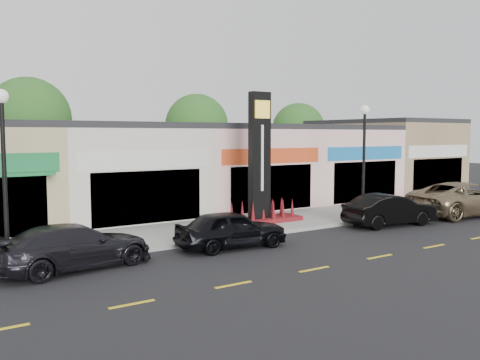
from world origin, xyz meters
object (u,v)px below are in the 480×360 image
(pylon_sign, at_px, (259,177))
(car_gold_suv, at_px, (466,199))
(lamp_west_near, at_px, (4,158))
(car_dark_sedan, at_px, (75,246))
(car_black_conv, at_px, (390,210))
(lamp_east_near, at_px, (364,150))
(car_black_sedan, at_px, (231,229))

(pylon_sign, bearing_deg, car_gold_suv, -17.79)
(lamp_west_near, distance_m, car_gold_suv, 21.98)
(car_dark_sedan, distance_m, car_gold_suv, 20.01)
(car_dark_sedan, bearing_deg, car_black_conv, -99.97)
(lamp_east_near, relative_size, car_black_conv, 1.22)
(lamp_west_near, relative_size, car_gold_suv, 0.87)
(pylon_sign, height_order, car_black_sedan, pylon_sign)
(lamp_east_near, distance_m, pylon_sign, 5.42)
(pylon_sign, distance_m, car_black_conv, 6.24)
(lamp_west_near, bearing_deg, car_dark_sedan, -37.04)
(car_gold_suv, bearing_deg, car_black_sedan, 97.13)
(car_black_conv, bearing_deg, lamp_west_near, 91.59)
(lamp_east_near, xyz_separation_m, car_gold_suv, (5.75, -1.75, -2.60))
(pylon_sign, height_order, car_gold_suv, pylon_sign)
(lamp_west_near, xyz_separation_m, car_black_conv, (16.06, -1.63, -2.74))
(pylon_sign, xyz_separation_m, car_dark_sedan, (-9.25, -3.02, -1.56))
(lamp_east_near, distance_m, car_black_sedan, 9.14)
(lamp_east_near, height_order, pylon_sign, pylon_sign)
(car_black_conv, bearing_deg, car_black_sedan, 96.79)
(car_black_sedan, bearing_deg, car_gold_suv, -86.67)
(lamp_west_near, distance_m, lamp_east_near, 16.00)
(lamp_east_near, height_order, car_black_conv, lamp_east_near)
(pylon_sign, height_order, car_dark_sedan, pylon_sign)
(car_black_sedan, height_order, car_gold_suv, car_gold_suv)
(car_dark_sedan, distance_m, car_black_sedan, 5.68)
(lamp_east_near, bearing_deg, pylon_sign, 161.25)
(pylon_sign, relative_size, car_black_sedan, 1.43)
(car_dark_sedan, bearing_deg, lamp_west_near, 44.21)
(car_black_conv, xyz_separation_m, car_gold_suv, (5.69, -0.13, 0.14))
(lamp_west_near, bearing_deg, car_black_conv, -5.78)
(lamp_east_near, distance_m, car_gold_suv, 6.55)
(car_black_conv, bearing_deg, car_gold_suv, -83.89)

